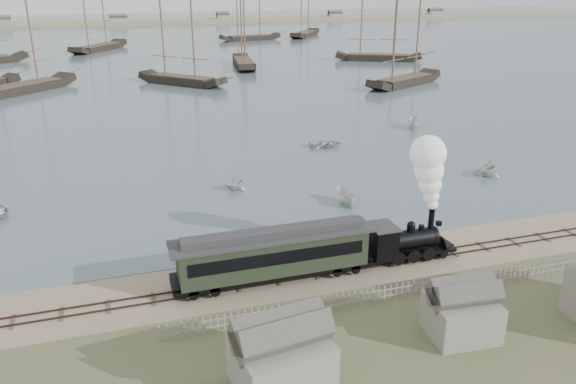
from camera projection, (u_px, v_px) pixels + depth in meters
name	position (u px, v px, depth m)	size (l,w,h in m)	color
ground	(353.00, 255.00, 45.43)	(600.00, 600.00, 0.00)	#9C8E6F
harbor_water	(156.00, 41.00, 196.65)	(600.00, 336.00, 0.06)	#465A64
rail_track	(363.00, 266.00, 43.64)	(120.00, 1.80, 0.16)	#34231C
picket_fence_west	(305.00, 315.00, 37.37)	(19.00, 0.10, 1.20)	gray
picket_fence_east	(545.00, 276.00, 42.30)	(15.00, 0.10, 1.20)	gray
shed_left	(282.00, 384.00, 31.04)	(5.00, 4.00, 4.10)	gray
shed_mid	(459.00, 334.00, 35.32)	(4.00, 3.50, 3.60)	gray
far_spit	(141.00, 24.00, 267.82)	(500.00, 20.00, 1.80)	#9C9071
locomotive	(424.00, 206.00, 43.46)	(7.71, 2.88, 9.62)	black
passenger_coach	(274.00, 253.00, 40.79)	(14.95, 2.88, 3.63)	black
beached_dinghy	(253.00, 265.00, 42.89)	(4.24, 3.03, 0.88)	beige
rowboat_1	(236.00, 182.00, 59.13)	(2.76, 2.38, 1.46)	beige
rowboat_2	(346.00, 197.00, 55.31)	(3.41, 1.28, 1.32)	beige
rowboat_3	(326.00, 144.00, 73.94)	(4.29, 3.07, 0.89)	beige
rowboat_4	(489.00, 168.00, 63.14)	(3.37, 2.90, 1.77)	beige
rowboat_5	(414.00, 123.00, 82.98)	(3.95, 1.49, 1.53)	beige
schooner_1	(13.00, 40.00, 105.24)	(23.68, 5.46, 20.00)	black
schooner_2	(179.00, 35.00, 113.52)	(20.43, 4.71, 20.00)	black
schooner_3	(243.00, 25.00, 135.94)	(20.41, 4.71, 20.00)	black
schooner_4	(408.00, 35.00, 112.61)	(21.36, 4.93, 20.00)	black
schooner_5	(380.00, 22.00, 146.71)	(22.64, 5.22, 20.00)	black
schooner_7	(96.00, 16.00, 167.51)	(24.69, 5.70, 20.00)	black
schooner_8	(250.00, 11.00, 194.66)	(21.97, 5.07, 20.00)	black
schooner_9	(305.00, 9.00, 207.20)	(22.86, 5.28, 20.00)	black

